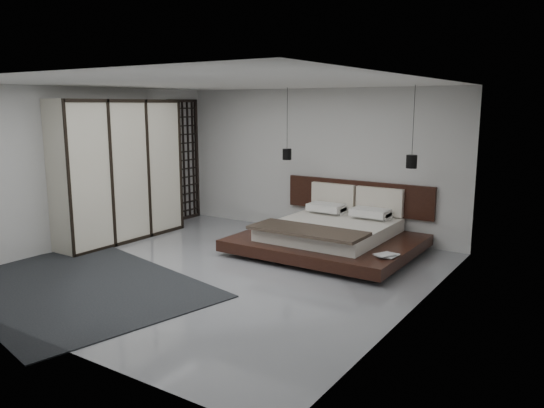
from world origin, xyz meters
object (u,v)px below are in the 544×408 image
Objects in this scene: lattice_screen at (184,160)px; pendant_left at (287,154)px; wardrobe at (119,171)px; rug at (76,286)px; pendant_right at (412,161)px; bed at (331,234)px.

pendant_left is (2.68, -0.08, 0.28)m from lattice_screen.
lattice_screen is 2.01m from wardrobe.
pendant_right is at bearing 50.82° from rug.
rug is at bearing -55.16° from wardrobe.
rug is at bearing -67.14° from lattice_screen.
pendant_left is 0.50× the size of wardrobe.
bed is 1.82m from pendant_right.
lattice_screen is at bearing 179.14° from pendant_right.
lattice_screen reaches higher than wardrobe.
wardrobe is at bearing -158.19° from bed.
rug is (-2.12, -3.60, -0.29)m from bed.
pendant_left is at bearing 77.15° from rug.
bed is 2.19× the size of pendant_right.
wardrobe is (-2.43, -1.92, -0.29)m from pendant_left.
pendant_right is (1.20, 0.47, 1.29)m from bed.
pendant_left reaches higher than rug.
lattice_screen is 1.95× the size of pendant_right.
pendant_left is 1.00× the size of pendant_right.
pendant_right is (5.07, -0.08, 0.28)m from lattice_screen.
lattice_screen is 2.70m from pendant_left.
pendant_right is 0.50× the size of wardrobe.
rug is (1.75, -4.15, -1.29)m from lattice_screen.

